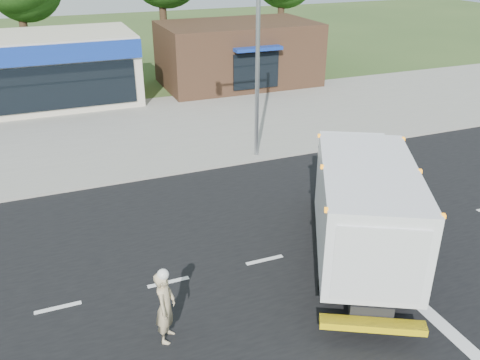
# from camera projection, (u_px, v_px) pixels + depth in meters

# --- Properties ---
(ground) EXTENTS (120.00, 120.00, 0.00)m
(ground) POSITION_uv_depth(u_px,v_px,m) (264.00, 260.00, 15.45)
(ground) COLOR #385123
(ground) RESTS_ON ground
(road_asphalt) EXTENTS (60.00, 14.00, 0.02)m
(road_asphalt) POSITION_uv_depth(u_px,v_px,m) (264.00, 260.00, 15.45)
(road_asphalt) COLOR black
(road_asphalt) RESTS_ON ground
(sidewalk) EXTENTS (60.00, 2.40, 0.12)m
(sidewalk) POSITION_uv_depth(u_px,v_px,m) (188.00, 160.00, 22.31)
(sidewalk) COLOR gray
(sidewalk) RESTS_ON ground
(parking_apron) EXTENTS (60.00, 9.00, 0.02)m
(parking_apron) POSITION_uv_depth(u_px,v_px,m) (158.00, 122.00, 27.21)
(parking_apron) COLOR gray
(parking_apron) RESTS_ON ground
(lane_markings) EXTENTS (55.20, 7.00, 0.01)m
(lane_markings) POSITION_uv_depth(u_px,v_px,m) (326.00, 275.00, 14.76)
(lane_markings) COLOR silver
(lane_markings) RESTS_ON road_asphalt
(ems_box_truck) EXTENTS (5.70, 7.93, 3.42)m
(ems_box_truck) POSITION_uv_depth(u_px,v_px,m) (362.00, 201.00, 14.71)
(ems_box_truck) COLOR black
(ems_box_truck) RESTS_ON ground
(emergency_worker) EXTENTS (0.74, 0.84, 2.03)m
(emergency_worker) POSITION_uv_depth(u_px,v_px,m) (165.00, 306.00, 12.01)
(emergency_worker) COLOR tan
(emergency_worker) RESTS_ON ground
(brown_storefront) EXTENTS (10.00, 6.70, 4.00)m
(brown_storefront) POSITION_uv_depth(u_px,v_px,m) (238.00, 53.00, 33.71)
(brown_storefront) COLOR #382316
(brown_storefront) RESTS_ON ground
(traffic_signal_pole) EXTENTS (3.51, 0.25, 8.00)m
(traffic_signal_pole) POSITION_uv_depth(u_px,v_px,m) (243.00, 47.00, 20.51)
(traffic_signal_pole) COLOR gray
(traffic_signal_pole) RESTS_ON ground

